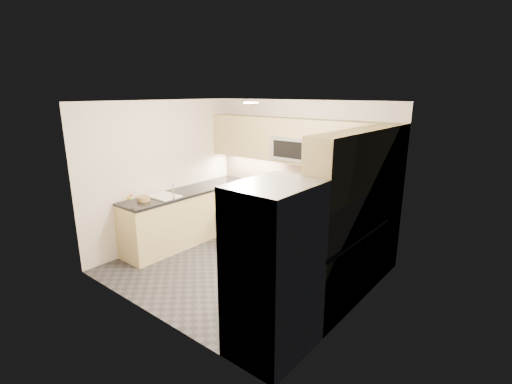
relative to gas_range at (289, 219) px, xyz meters
name	(u,v)px	position (x,y,z in m)	size (l,w,h in m)	color
floor	(242,269)	(0.00, -1.28, -0.46)	(3.60, 3.20, 0.00)	black
ceiling	(240,102)	(0.00, -1.28, 2.04)	(3.60, 3.20, 0.02)	beige
wall_back	(300,172)	(0.00, 0.32, 0.79)	(3.60, 0.02, 2.50)	beige
wall_front	(147,219)	(0.00, -2.88, 0.79)	(3.60, 0.02, 2.50)	beige
wall_left	(163,174)	(-1.80, -1.28, 0.79)	(0.02, 3.20, 2.50)	beige
wall_right	(358,216)	(1.80, -1.28, 0.79)	(0.02, 3.20, 2.50)	beige
base_cab_back_left	(243,207)	(-1.09, 0.02, -0.01)	(1.42, 0.60, 0.90)	tan
base_cab_back_right	(347,234)	(1.09, 0.02, -0.01)	(1.42, 0.60, 0.90)	tan
base_cab_right	(336,267)	(1.50, -1.12, -0.01)	(0.60, 1.70, 0.90)	tan
base_cab_peninsula	(177,220)	(-1.50, -1.28, -0.01)	(0.60, 2.00, 0.90)	tan
countertop_back_left	(243,184)	(-1.09, 0.02, 0.47)	(1.42, 0.63, 0.04)	black
countertop_back_right	(349,205)	(1.09, 0.02, 0.47)	(1.42, 0.63, 0.04)	black
countertop_right	(338,233)	(1.50, -1.12, 0.47)	(0.63, 1.70, 0.04)	black
countertop_peninsula	(176,195)	(-1.50, -1.28, 0.47)	(0.63, 2.00, 0.04)	black
upper_cab_back	(296,141)	(0.00, 0.15, 1.37)	(3.60, 0.35, 0.75)	tan
upper_cab_right	(357,161)	(1.62, -1.00, 1.37)	(0.35, 1.95, 0.75)	tan
backsplash_back	(300,175)	(0.00, 0.32, 0.74)	(3.60, 0.01, 0.51)	tan
backsplash_right	(372,211)	(1.80, -0.82, 0.74)	(0.01, 2.30, 0.51)	tan
gas_range	(289,219)	(0.00, 0.00, 0.00)	(0.76, 0.65, 0.91)	#9A9CA1
range_cooktop	(290,194)	(0.00, 0.00, 0.46)	(0.76, 0.65, 0.03)	black
oven_door_glass	(278,225)	(0.00, -0.33, -0.01)	(0.62, 0.02, 0.45)	black
oven_handle	(278,210)	(0.00, -0.35, 0.26)	(0.02, 0.02, 0.60)	#B2B5BA
microwave	(295,148)	(0.00, 0.12, 1.24)	(0.76, 0.40, 0.40)	#94979C
microwave_door	(288,150)	(0.00, -0.08, 1.24)	(0.60, 0.01, 0.28)	black
refrigerator	(274,270)	(1.45, -2.43, 0.45)	(0.70, 0.90, 1.80)	#A9ADB2
fridge_handle_left	(234,262)	(1.08, -2.61, 0.49)	(0.02, 0.02, 1.20)	#B2B5BA
fridge_handle_right	(256,250)	(1.08, -2.25, 0.49)	(0.02, 0.02, 1.20)	#B2B5BA
sink_basin	(164,200)	(-1.50, -1.53, 0.42)	(0.52, 0.38, 0.16)	white
faucet	(173,191)	(-1.24, -1.53, 0.62)	(0.03, 0.03, 0.28)	silver
utensil_bowl	(369,203)	(1.42, 0.02, 0.57)	(0.29, 0.29, 0.16)	#5DBF52
cutting_board	(250,185)	(-0.87, -0.03, 0.49)	(0.43, 0.30, 0.01)	#DF5D15
fruit_basket	(144,199)	(-1.54, -1.88, 0.52)	(0.19, 0.19, 0.07)	#A47C4C
fruit_apple	(131,196)	(-1.57, -2.08, 0.60)	(0.06, 0.06, 0.06)	maroon
fruit_pear	(131,198)	(-1.47, -2.14, 0.60)	(0.06, 0.06, 0.06)	#77C253
dish_towel_check	(272,218)	(-0.10, -0.37, 0.10)	(0.19, 0.02, 0.36)	white
dish_towel_blue	(285,222)	(0.16, -0.37, 0.10)	(0.15, 0.01, 0.29)	#304B86
fruit_orange	(129,198)	(-1.52, -2.15, 0.60)	(0.06, 0.06, 0.06)	orange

